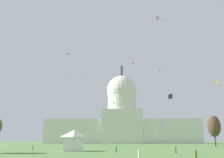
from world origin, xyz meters
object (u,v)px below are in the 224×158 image
Objects in this scene: person_grey_edge_east at (74,147)px; kite_green_high at (88,76)px; kite_pink_high at (158,18)px; kite_cyan_mid_b at (138,103)px; kite_yellow_mid at (217,82)px; kite_magenta_low at (138,124)px; person_white_near_tree_west at (139,153)px; kite_lime_low at (153,121)px; capitol_building at (122,121)px; person_olive_lawn_far_left at (175,150)px; person_teal_mid_center at (116,149)px; kite_violet_high at (166,22)px; kite_cyan_mid at (114,103)px; event_tent at (74,141)px; kite_blue_low at (162,124)px; kite_black_low at (170,96)px; person_olive_lawn_far_right at (196,156)px; kite_white_high at (64,75)px; tree_east_mid at (214,126)px; kite_red_high at (133,63)px; kite_orange_low at (155,131)px; kite_turquoise_high at (159,70)px; kite_gold_low at (153,118)px; person_tan_front_left at (33,148)px; kite_blue_high at (68,54)px.

kite_green_high is at bearing 146.16° from person_grey_edge_east.
kite_pink_high reaches higher than kite_cyan_mid_b.
kite_yellow_mid reaches higher than kite_magenta_low.
kite_lime_low is (17.12, 133.27, 15.04)m from person_white_near_tree_west.
person_olive_lawn_far_left is (14.38, -148.72, -17.19)m from capitol_building.
kite_magenta_low is at bearing -75.14° from person_white_near_tree_west.
person_teal_mid_center is 0.85× the size of kite_violet_high.
kite_pink_high is at bearing 40.09° from kite_cyan_mid.
kite_yellow_mid is at bearing 118.44° from kite_green_high.
event_tent is 68.51m from kite_blue_low.
capitol_building is at bearing -49.26° from kite_pink_high.
person_olive_lawn_far_right is at bearing -141.09° from kite_black_low.
person_teal_mid_center is (-0.33, -146.03, -17.20)m from capitol_building.
kite_white_high is (-37.44, -51.60, 26.64)m from capitol_building.
person_white_near_tree_west is (-8.31, 6.20, 0.04)m from person_olive_lawn_far_right.
tree_east_mid is 13.92× the size of kite_yellow_mid.
kite_black_low is at bearing 28.78° from kite_red_high.
kite_white_high reaches higher than kite_magenta_low.
kite_orange_low is 97.11m from kite_yellow_mid.
capitol_building is 142.05m from event_tent.
person_white_near_tree_west is 0.73× the size of kite_magenta_low.
kite_cyan_mid is at bearing -66.55° from kite_turquoise_high.
kite_white_high is at bearing 67.38° from kite_black_low.
person_olive_lawn_far_right is 1.07× the size of person_olive_lawn_far_left.
kite_green_high is 1.01× the size of kite_cyan_mid_b.
kite_magenta_low is at bearing 27.77° from kite_red_high.
kite_orange_low is at bearing 39.09° from kite_gold_low.
kite_turquoise_high is (34.05, 42.22, 36.26)m from person_grey_edge_east.
person_teal_mid_center is 122.93m from kite_cyan_mid_b.
person_teal_mid_center is 114.96m from kite_red_high.
person_teal_mid_center is at bearing 98.30° from kite_green_high.
kite_blue_low is at bearing -98.84° from kite_white_high.
kite_violet_high reaches higher than kite_pink_high.
kite_turquoise_high is at bearing 171.97° from kite_blue_low.
kite_black_low is at bearing 13.03° from person_grey_edge_east.
kite_lime_low is at bearing -162.54° from person_tan_front_left.
kite_blue_high is at bearing -45.54° from kite_magenta_low.
kite_cyan_mid is 44.65m from kite_red_high.
kite_cyan_mid is at bearing -30.00° from kite_orange_low.
kite_pink_high is at bearing -147.91° from kite_lime_low.
kite_red_high is (-4.41, 129.19, 53.20)m from person_olive_lawn_far_right.
kite_turquoise_high reaches higher than event_tent.
kite_cyan_mid_b is at bearing -54.20° from kite_pink_high.
kite_blue_high reaches higher than kite_white_high.
event_tent is 101.46m from kite_white_high.
kite_blue_high is (-51.13, 7.00, 40.65)m from kite_blue_low.
kite_black_low reaches higher than person_grey_edge_east.
kite_cyan_mid_b is (15.49, 46.78, 6.66)m from kite_cyan_mid.
kite_green_high is 30.15m from kite_white_high.
kite_lime_low is at bearing 119.64° from person_grey_edge_east.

